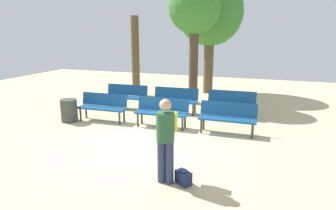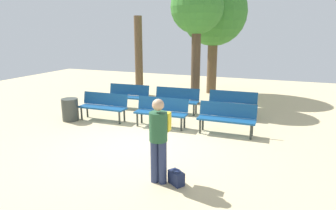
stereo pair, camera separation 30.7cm
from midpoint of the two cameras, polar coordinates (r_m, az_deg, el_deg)
ground_plane at (r=7.74m, az=-6.34°, el=-7.54°), size 24.00×24.00×0.00m
bench_r0_c0 at (r=9.80m, az=-13.28°, el=-0.08°), size 1.61×0.52×0.87m
bench_r0_c1 at (r=8.95m, az=-2.14°, el=-1.04°), size 1.62×0.54×0.87m
bench_r0_c2 at (r=8.50m, az=10.39°, el=-2.10°), size 1.61×0.50×0.87m
bench_r1_c0 at (r=11.22m, az=-8.81°, el=1.92°), size 1.62×0.55×0.87m
bench_r1_c1 at (r=10.50m, az=0.58°, el=1.24°), size 1.62×0.55×0.87m
bench_r1_c2 at (r=10.17m, az=11.23°, el=0.54°), size 1.61×0.53×0.87m
tree_0 at (r=11.68m, az=4.35°, el=17.80°), size 1.99×1.99×4.70m
tree_1 at (r=13.86m, az=7.45°, el=17.08°), size 2.94×2.94×5.10m
tree_2 at (r=13.43m, az=-6.94°, el=9.28°), size 0.35×0.35×3.47m
visitor_with_backpack at (r=5.57m, az=-1.98°, el=-5.94°), size 0.35×0.53×1.65m
handbag at (r=5.80m, az=1.40°, el=-13.76°), size 0.37×0.33×0.29m
trash_bin at (r=10.06m, az=-19.33°, el=-0.99°), size 0.52×0.52×0.72m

